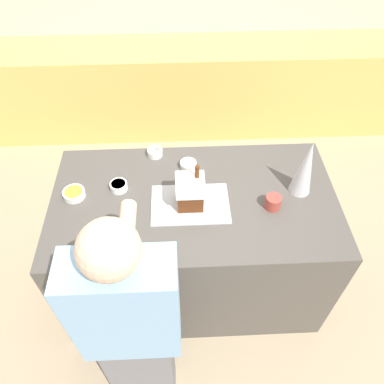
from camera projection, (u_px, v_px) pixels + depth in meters
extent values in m
plane|color=tan|center=(194.00, 278.00, 2.96)|extent=(12.00, 12.00, 0.00)
cube|color=#DBBC60|center=(185.00, 89.00, 3.93)|extent=(6.00, 0.60, 0.93)
cube|color=#514C47|center=(194.00, 244.00, 2.60)|extent=(1.73, 0.94, 0.96)
cube|color=silver|center=(190.00, 204.00, 2.21)|extent=(0.46, 0.31, 0.01)
cube|color=#5B2D14|center=(190.00, 197.00, 2.17)|extent=(0.15, 0.14, 0.12)
cube|color=white|center=(190.00, 185.00, 2.09)|extent=(0.16, 0.16, 0.08)
cylinder|color=#5B2D14|center=(197.00, 172.00, 2.05)|extent=(0.02, 0.02, 0.08)
cone|color=silver|center=(306.00, 168.00, 2.16)|extent=(0.13, 0.13, 0.38)
cylinder|color=silver|center=(188.00, 165.00, 2.41)|extent=(0.11, 0.11, 0.04)
cylinder|color=white|center=(188.00, 163.00, 2.40)|extent=(0.09, 0.09, 0.01)
cylinder|color=white|center=(155.00, 152.00, 2.49)|extent=(0.10, 0.10, 0.05)
cylinder|color=green|center=(155.00, 151.00, 2.48)|extent=(0.08, 0.08, 0.01)
cylinder|color=white|center=(119.00, 186.00, 2.28)|extent=(0.11, 0.11, 0.05)
cylinder|color=white|center=(118.00, 184.00, 2.27)|extent=(0.09, 0.09, 0.01)
cylinder|color=white|center=(74.00, 194.00, 2.25)|extent=(0.13, 0.13, 0.04)
cylinder|color=yellow|center=(73.00, 192.00, 2.23)|extent=(0.11, 0.11, 0.01)
cylinder|color=#B24238|center=(273.00, 202.00, 2.17)|extent=(0.09, 0.09, 0.08)
cube|color=slate|center=(143.00, 365.00, 2.12)|extent=(0.35, 0.19, 0.83)
cube|color=#8CB7E0|center=(126.00, 308.00, 1.57)|extent=(0.45, 0.20, 0.66)
sphere|color=beige|center=(109.00, 250.00, 1.25)|extent=(0.22, 0.22, 0.22)
cylinder|color=beige|center=(125.00, 244.00, 1.62)|extent=(0.08, 0.45, 0.08)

